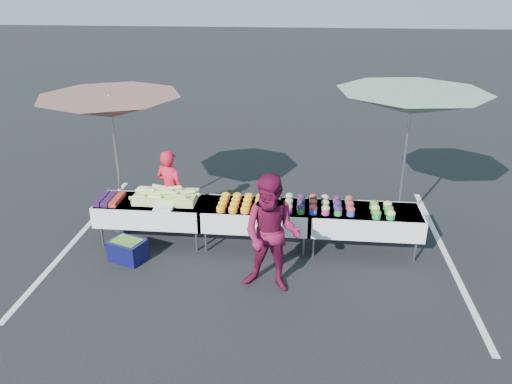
# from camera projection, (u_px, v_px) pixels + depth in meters

# --- Properties ---
(ground) EXTENTS (80.00, 80.00, 0.00)m
(ground) POSITION_uv_depth(u_px,v_px,m) (256.00, 245.00, 8.65)
(ground) COLOR black
(stripe_left) EXTENTS (0.10, 5.00, 0.00)m
(stripe_left) POSITION_uv_depth(u_px,v_px,m) (79.00, 236.00, 8.94)
(stripe_left) COLOR silver
(stripe_left) RESTS_ON ground
(stripe_right) EXTENTS (0.10, 5.00, 0.00)m
(stripe_right) POSITION_uv_depth(u_px,v_px,m) (446.00, 254.00, 8.36)
(stripe_right) COLOR silver
(stripe_right) RESTS_ON ground
(table_left) EXTENTS (1.86, 0.81, 0.75)m
(table_left) POSITION_uv_depth(u_px,v_px,m) (152.00, 210.00, 8.58)
(table_left) COLOR white
(table_left) RESTS_ON ground
(table_center) EXTENTS (1.86, 0.81, 0.75)m
(table_center) POSITION_uv_depth(u_px,v_px,m) (256.00, 215.00, 8.42)
(table_center) COLOR white
(table_center) RESTS_ON ground
(table_right) EXTENTS (1.86, 0.81, 0.75)m
(table_right) POSITION_uv_depth(u_px,v_px,m) (364.00, 219.00, 8.25)
(table_right) COLOR white
(table_right) RESTS_ON ground
(berry_punnets) EXTENTS (0.40, 0.54, 0.08)m
(berry_punnets) POSITION_uv_depth(u_px,v_px,m) (110.00, 199.00, 8.51)
(berry_punnets) COLOR black
(berry_punnets) RESTS_ON table_left
(corn_pile) EXTENTS (1.16, 0.57, 0.26)m
(corn_pile) POSITION_uv_depth(u_px,v_px,m) (166.00, 196.00, 8.50)
(corn_pile) COLOR #BBCB68
(corn_pile) RESTS_ON table_left
(plastic_bags) EXTENTS (0.30, 0.25, 0.05)m
(plastic_bags) POSITION_uv_depth(u_px,v_px,m) (164.00, 208.00, 8.20)
(plastic_bags) COLOR white
(plastic_bags) RESTS_ON table_left
(carrot_bowls) EXTENTS (0.75, 0.69, 0.11)m
(carrot_bowls) POSITION_uv_depth(u_px,v_px,m) (241.00, 203.00, 8.34)
(carrot_bowls) COLOR orange
(carrot_bowls) RESTS_ON table_center
(potato_cups) EXTENTS (1.34, 0.58, 0.16)m
(potato_cups) POSITION_uv_depth(u_px,v_px,m) (313.00, 204.00, 8.23)
(potato_cups) COLOR blue
(potato_cups) RESTS_ON table_right
(bean_baskets) EXTENTS (0.36, 0.50, 0.15)m
(bean_baskets) POSITION_uv_depth(u_px,v_px,m) (382.00, 210.00, 8.04)
(bean_baskets) COLOR #218434
(bean_baskets) RESTS_ON table_right
(vendor) EXTENTS (0.63, 0.53, 1.49)m
(vendor) POSITION_uv_depth(u_px,v_px,m) (170.00, 189.00, 9.00)
(vendor) COLOR red
(vendor) RESTS_ON ground
(customer) EXTENTS (0.99, 0.83, 1.79)m
(customer) POSITION_uv_depth(u_px,v_px,m) (272.00, 234.00, 7.11)
(customer) COLOR maroon
(customer) RESTS_ON ground
(umbrella_left) EXTENTS (2.44, 2.44, 2.49)m
(umbrella_left) POSITION_uv_depth(u_px,v_px,m) (111.00, 108.00, 8.37)
(umbrella_left) COLOR black
(umbrella_left) RESTS_ON ground
(umbrella_right) EXTENTS (3.11, 3.11, 2.59)m
(umbrella_right) POSITION_uv_depth(u_px,v_px,m) (411.00, 104.00, 8.22)
(umbrella_right) COLOR black
(umbrella_right) RESTS_ON ground
(storage_bin) EXTENTS (0.65, 0.57, 0.36)m
(storage_bin) POSITION_uv_depth(u_px,v_px,m) (128.00, 250.00, 8.13)
(storage_bin) COLOR #0C0D3D
(storage_bin) RESTS_ON ground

